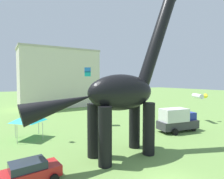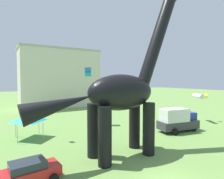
% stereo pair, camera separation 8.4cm
% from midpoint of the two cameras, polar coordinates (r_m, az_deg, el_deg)
% --- Properties ---
extents(dinosaur_sculpture, '(15.62, 3.31, 16.33)m').
position_cam_midpoint_polar(dinosaur_sculpture, '(17.17, 2.85, -0.88)').
color(dinosaur_sculpture, black).
rests_on(dinosaur_sculpture, ground_plane).
extents(parked_sedan_left, '(4.35, 2.17, 1.55)m').
position_cam_midpoint_polar(parked_sedan_left, '(15.00, -24.12, -21.92)').
color(parked_sedan_left, red).
rests_on(parked_sedan_left, ground_plane).
extents(parked_box_truck, '(5.88, 3.04, 3.20)m').
position_cam_midpoint_polar(parked_box_truck, '(27.34, 19.42, -8.62)').
color(parked_box_truck, '#38383D').
rests_on(parked_box_truck, ground_plane).
extents(person_photographer, '(0.57, 0.25, 1.51)m').
position_cam_midpoint_polar(person_photographer, '(25.96, -1.71, -10.72)').
color(person_photographer, '#2D3347').
rests_on(person_photographer, ground_plane).
extents(festival_canopy_tent, '(3.15, 3.15, 3.00)m').
position_cam_midpoint_polar(festival_canopy_tent, '(24.69, -23.92, -7.82)').
color(festival_canopy_tent, '#B2B2B7').
rests_on(festival_canopy_tent, ground_plane).
extents(kite_mid_center, '(0.53, 0.53, 0.54)m').
position_cam_midpoint_polar(kite_mid_center, '(26.46, 1.68, 4.00)').
color(kite_mid_center, '#19B2B7').
extents(kite_near_high, '(2.89, 2.80, 0.82)m').
position_cam_midpoint_polar(kite_near_high, '(34.85, 25.29, -1.82)').
color(kite_near_high, white).
extents(kite_mid_left, '(1.26, 1.26, 1.36)m').
position_cam_midpoint_polar(kite_mid_left, '(29.56, -7.25, 5.30)').
color(kite_mid_left, '#287AE5').
extents(background_building_block, '(19.93, 8.75, 15.04)m').
position_cam_midpoint_polar(background_building_block, '(51.41, -15.55, 3.38)').
color(background_building_block, beige).
rests_on(background_building_block, ground_plane).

